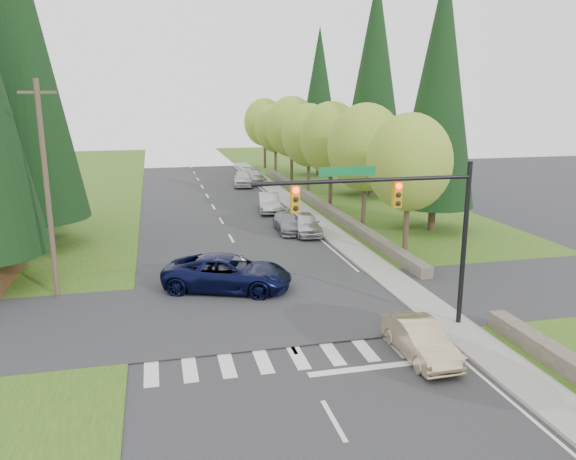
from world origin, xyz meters
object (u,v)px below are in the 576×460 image
object	(u,v)px
sedan_champagne	(420,340)
parked_car_d	(243,179)
suv_navy	(228,273)
parked_car_a	(305,224)
parked_car_e	(253,176)
parked_car_b	(289,222)
parked_car_c	(269,203)

from	to	relation	value
sedan_champagne	parked_car_d	world-z (taller)	parked_car_d
suv_navy	parked_car_a	size ratio (longest dim) A/B	1.44
suv_navy	sedan_champagne	bearing A→B (deg)	-125.77
parked_car_d	parked_car_e	bearing A→B (deg)	58.22
parked_car_b	parked_car_d	size ratio (longest dim) A/B	0.94
sedan_champagne	parked_car_c	distance (m)	26.80
parked_car_c	parked_car_e	world-z (taller)	parked_car_e
suv_navy	parked_car_b	bearing A→B (deg)	-6.71
parked_car_c	parked_car_b	bearing A→B (deg)	-82.43
suv_navy	parked_car_e	world-z (taller)	suv_navy
parked_car_c	parked_car_a	bearing A→B (deg)	-75.94
sedan_champagne	parked_car_c	xyz separation A→B (m)	(-0.11, 26.80, 0.08)
parked_car_a	parked_car_d	distance (m)	21.39
parked_car_a	parked_car_c	size ratio (longest dim) A/B	0.95
parked_car_b	parked_car_e	bearing A→B (deg)	88.45
parked_car_c	parked_car_d	world-z (taller)	parked_car_d
parked_car_d	parked_car_e	size ratio (longest dim) A/B	0.90
parked_car_d	parked_car_c	bearing A→B (deg)	-82.35
sedan_champagne	parked_car_c	bearing A→B (deg)	89.57
sedan_champagne	parked_car_a	distance (m)	18.83
parked_car_d	parked_car_e	world-z (taller)	parked_car_d
parked_car_a	parked_car_c	world-z (taller)	parked_car_c
parked_car_e	suv_navy	bearing A→B (deg)	-101.92
parked_car_b	parked_car_c	xyz separation A→B (m)	(0.00, 7.00, 0.11)
sedan_champagne	parked_car_a	size ratio (longest dim) A/B	0.94
suv_navy	parked_car_b	xyz separation A→B (m)	(5.71, 11.01, -0.22)
parked_car_a	parked_car_c	distance (m)	8.04
parked_car_c	sedan_champagne	bearing A→B (deg)	-82.20
parked_car_a	parked_car_d	bearing A→B (deg)	94.98
parked_car_a	suv_navy	bearing A→B (deg)	-120.92
suv_navy	parked_car_a	distance (m)	12.01
parked_car_d	sedan_champagne	bearing A→B (deg)	-82.19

